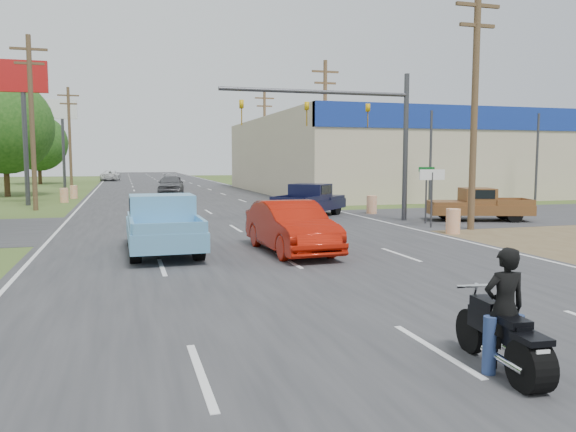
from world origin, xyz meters
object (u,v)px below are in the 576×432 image
object	(u,v)px
red_convertible	(291,227)
rider	(504,315)
navy_pickup	(310,200)
brown_pickup	(476,204)
distant_car_white	(110,176)
distant_car_silver	(171,180)
motorcycle	(506,341)
distant_car_grey	(171,185)
blue_pickup	(162,223)

from	to	relation	value
red_convertible	rider	distance (m)	10.53
navy_pickup	brown_pickup	world-z (taller)	navy_pickup
distant_car_white	distant_car_silver	bearing A→B (deg)	113.41
motorcycle	distant_car_grey	xyz separation A→B (m)	(-1.10, 41.77, 0.36)
rider	distant_car_white	size ratio (longest dim) A/B	0.32
brown_pickup	distant_car_silver	size ratio (longest dim) A/B	1.04
motorcycle	blue_pickup	world-z (taller)	blue_pickup
navy_pickup	distant_car_white	xyz separation A→B (m)	(-11.01, 55.03, -0.14)
motorcycle	red_convertible	bearing A→B (deg)	94.28
rider	distant_car_silver	distance (m)	56.40
red_convertible	motorcycle	distance (m)	10.58
motorcycle	blue_pickup	bearing A→B (deg)	112.68
motorcycle	brown_pickup	distance (m)	20.43
red_convertible	distant_car_silver	distance (m)	45.88
red_convertible	blue_pickup	size ratio (longest dim) A/B	0.88
motorcycle	distant_car_white	distance (m)	76.48
motorcycle	distant_car_white	xyz separation A→B (m)	(-6.68, 76.19, 0.23)
rider	blue_pickup	distance (m)	12.37
distant_car_silver	distant_car_white	distance (m)	20.87
rider	navy_pickup	world-z (taller)	navy_pickup
brown_pickup	red_convertible	bearing A→B (deg)	137.92
motorcycle	navy_pickup	bearing A→B (deg)	83.39
rider	brown_pickup	size ratio (longest dim) A/B	0.33
blue_pickup	navy_pickup	xyz separation A→B (m)	(8.11, 9.32, -0.07)
brown_pickup	distant_car_grey	bearing A→B (deg)	44.93
blue_pickup	distant_car_white	size ratio (longest dim) A/B	1.07
brown_pickup	distant_car_white	size ratio (longest dim) A/B	0.99
distant_car_grey	distant_car_white	world-z (taller)	distant_car_grey
motorcycle	rider	distance (m)	0.35
blue_pickup	navy_pickup	world-z (taller)	blue_pickup
brown_pickup	navy_pickup	bearing A→B (deg)	77.56
rider	distant_car_grey	bearing A→B (deg)	-83.52
brown_pickup	distant_car_white	bearing A→B (deg)	35.19
distant_car_white	rider	bearing A→B (deg)	99.41
navy_pickup	distant_car_silver	size ratio (longest dim) A/B	1.03
red_convertible	blue_pickup	xyz separation A→B (m)	(-3.91, 1.25, 0.12)
brown_pickup	distant_car_silver	bearing A→B (deg)	34.13
distant_car_grey	motorcycle	bearing A→B (deg)	-80.44
navy_pickup	distant_car_silver	xyz separation A→B (m)	(-4.21, 35.31, -0.15)
distant_car_grey	distant_car_silver	xyz separation A→B (m)	(1.23, 14.68, -0.14)
brown_pickup	distant_car_silver	distance (m)	41.05
distant_car_grey	navy_pickup	bearing A→B (deg)	-67.19
blue_pickup	distant_car_silver	bearing A→B (deg)	84.44
motorcycle	blue_pickup	size ratio (longest dim) A/B	0.39
rider	distant_car_silver	bearing A→B (deg)	-85.16
motorcycle	distant_car_grey	world-z (taller)	distant_car_grey
navy_pickup	distant_car_white	bearing A→B (deg)	145.52
distant_car_grey	distant_car_silver	world-z (taller)	distant_car_grey
motorcycle	distant_car_silver	world-z (taller)	distant_car_silver
rider	navy_pickup	xyz separation A→B (m)	(4.32, 21.10, 0.03)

